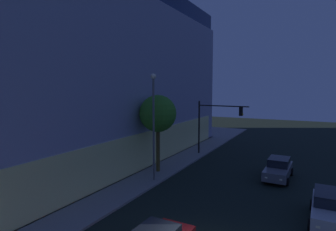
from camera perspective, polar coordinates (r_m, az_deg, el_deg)
modern_building at (r=33.89m, az=-19.97°, el=7.57°), size 34.19×23.54×17.63m
traffic_light_far_corner at (r=30.56m, az=9.47°, el=-0.64°), size 0.56×5.56×5.82m
street_lamp_sidewalk at (r=21.72m, az=-2.95°, el=0.23°), size 0.44×0.44×8.34m
sidewalk_tree at (r=24.09m, az=-2.07°, el=0.32°), size 3.19×3.19×6.65m
car_silver at (r=18.38m, az=29.91°, el=-15.93°), size 4.61×2.02×1.69m
car_grey at (r=25.04m, az=21.48°, el=-9.99°), size 4.77×2.09×1.65m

